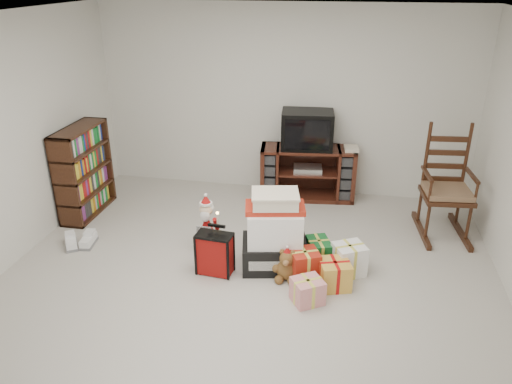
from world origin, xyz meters
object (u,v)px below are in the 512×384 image
rocking_chair (445,196)px  teddy_bear (287,266)px  mrs_claus_figurine (207,228)px  gift_cluster (320,268)px  tv_stand (307,173)px  santa_figurine (282,242)px  crt_television (307,130)px  red_suitcase (215,254)px  bookshelf (84,173)px  sneaker_pair (80,242)px  gift_pile (275,236)px

rocking_chair → teddy_bear: (-1.66, -1.37, -0.31)m
mrs_claus_figurine → gift_cluster: mrs_claus_figurine is taller
tv_stand → santa_figurine: size_ratio=2.40×
rocking_chair → crt_television: bearing=152.6°
tv_stand → mrs_claus_figurine: bearing=-127.5°
red_suitcase → mrs_claus_figurine: bearing=120.1°
santa_figurine → gift_cluster: size_ratio=0.59×
mrs_claus_figurine → crt_television: bearing=60.2°
bookshelf → rocking_chair: bearing=4.4°
tv_stand → sneaker_pair: (-2.38, -1.81, -0.31)m
teddy_bear → santa_figurine: size_ratio=0.62×
bookshelf → sneaker_pair: bookshelf is taller
tv_stand → rocking_chair: bearing=-28.3°
red_suitcase → sneaker_pair: size_ratio=1.31×
mrs_claus_figurine → sneaker_pair: size_ratio=1.64×
santa_figurine → sneaker_pair: size_ratio=1.34×
gift_pile → teddy_bear: (0.16, -0.22, -0.21)m
tv_stand → crt_television: crt_television is taller
tv_stand → gift_cluster: bearing=-87.4°
rocking_chair → gift_pile: 2.16m
tv_stand → gift_pile: gift_pile is taller
crt_television → santa_figurine: bearing=-98.4°
bookshelf → crt_television: bearing=20.5°
red_suitcase → gift_cluster: 1.06m
bookshelf → red_suitcase: (1.96, -1.06, -0.31)m
santa_figurine → gift_cluster: (0.43, -0.32, -0.07)m
bookshelf → mrs_claus_figurine: (1.75, -0.60, -0.29)m
bookshelf → mrs_claus_figurine: size_ratio=1.71×
gift_pile → teddy_bear: 0.35m
gift_pile → gift_cluster: bearing=-30.0°
mrs_claus_figurine → crt_television: size_ratio=0.93×
santa_figurine → crt_television: size_ratio=0.76×
bookshelf → crt_television: 2.88m
gift_cluster → rocking_chair: bearing=44.5°
santa_figurine → sneaker_pair: bearing=-175.9°
santa_figurine → mrs_claus_figurine: bearing=176.2°
gift_pile → mrs_claus_figurine: bearing=153.3°
rocking_chair → red_suitcase: size_ratio=2.54×
teddy_bear → crt_television: (-0.03, 2.03, 0.81)m
rocking_chair → teddy_bear: bearing=-146.5°
bookshelf → santa_figurine: bookshelf is taller
bookshelf → teddy_bear: 2.92m
gift_pile → gift_cluster: 0.56m
gift_pile → sneaker_pair: size_ratio=2.06×
red_suitcase → sneaker_pair: (-1.65, 0.24, -0.18)m
teddy_bear → mrs_claus_figurine: size_ratio=0.51×
bookshelf → teddy_bear: bookshelf is taller
rocking_chair → crt_television: (-1.69, 0.66, 0.50)m
gift_pile → rocking_chair: bearing=20.9°
bookshelf → gift_pile: (2.53, -0.82, -0.18)m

